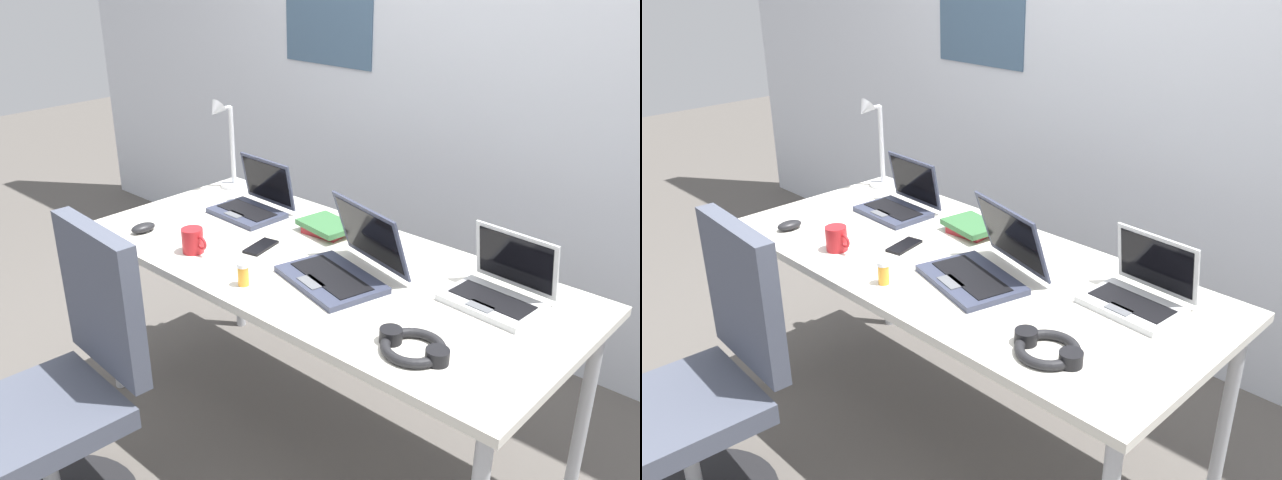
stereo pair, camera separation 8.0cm
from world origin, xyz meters
TOP-DOWN VIEW (x-y plane):
  - ground_plane at (0.00, 0.00)m, footprint 12.00×12.00m
  - wall_back at (-0.00, 1.10)m, footprint 6.00×0.13m
  - desk at (0.00, 0.00)m, footprint 1.80×0.80m
  - desk_lamp at (-0.80, 0.28)m, footprint 0.12×0.18m
  - laptop_mid_desk at (-0.50, 0.15)m, footprint 0.29×0.24m
  - laptop_near_lamp at (0.59, 0.16)m, footprint 0.29×0.25m
  - laptop_center at (0.14, -0.04)m, footprint 0.40×0.38m
  - computer_mouse at (-0.66, -0.26)m, footprint 0.06×0.10m
  - cell_phone at (-0.23, -0.06)m, footprint 0.09×0.15m
  - headphones at (0.56, -0.24)m, footprint 0.21×0.18m
  - pill_bottle at (-0.06, -0.29)m, footprint 0.04×0.04m
  - book_stack at (-0.15, 0.21)m, footprint 0.22×0.19m
  - coffee_mug at (-0.38, -0.24)m, footprint 0.11×0.08m
  - office_chair at (-0.34, -0.80)m, footprint 0.52×0.55m

SIDE VIEW (x-z plane):
  - ground_plane at x=0.00m, z-range 0.00..0.00m
  - office_chair at x=-0.34m, z-range -0.09..0.88m
  - desk at x=0.00m, z-range 0.31..1.05m
  - cell_phone at x=-0.23m, z-range 0.74..0.75m
  - headphones at x=0.56m, z-range 0.74..0.78m
  - computer_mouse at x=-0.66m, z-range 0.74..0.77m
  - book_stack at x=-0.15m, z-range 0.74..0.79m
  - pill_bottle at x=-0.06m, z-range 0.74..0.82m
  - laptop_near_lamp at x=0.59m, z-range 0.68..0.89m
  - laptop_mid_desk at x=-0.50m, z-range 0.68..0.89m
  - coffee_mug at x=-0.38m, z-range 0.74..0.83m
  - laptop_center at x=0.14m, z-range 0.67..0.91m
  - desk_lamp at x=-0.80m, z-range 0.74..1.14m
  - wall_back at x=0.00m, z-range 0.00..2.60m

